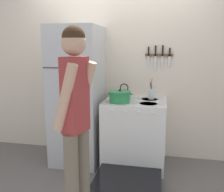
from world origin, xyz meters
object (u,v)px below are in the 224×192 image
(utensil_jar, at_px, (151,93))
(dutch_oven_pot, at_px, (120,97))
(stove_range, at_px, (134,134))
(tea_kettle, at_px, (124,94))
(person, at_px, (76,116))
(refrigerator, at_px, (78,96))

(utensil_jar, bearing_deg, dutch_oven_pot, -143.84)
(dutch_oven_pot, height_order, utensil_jar, utensil_jar)
(stove_range, height_order, dutch_oven_pot, dutch_oven_pot)
(stove_range, relative_size, tea_kettle, 6.84)
(stove_range, bearing_deg, person, -107.68)
(refrigerator, bearing_deg, tea_kettle, 13.46)
(refrigerator, distance_m, person, 1.28)
(stove_range, distance_m, tea_kettle, 0.56)
(tea_kettle, height_order, utensil_jar, utensil_jar)
(tea_kettle, bearing_deg, stove_range, -46.17)
(utensil_jar, distance_m, person, 1.49)
(stove_range, relative_size, person, 0.79)
(stove_range, bearing_deg, refrigerator, 178.19)
(dutch_oven_pot, bearing_deg, utensil_jar, 36.16)
(refrigerator, relative_size, stove_range, 1.33)
(dutch_oven_pot, bearing_deg, refrigerator, 168.54)
(tea_kettle, height_order, person, person)
(stove_range, xyz_separation_m, tea_kettle, (-0.17, 0.17, 0.51))
(stove_range, distance_m, utensil_jar, 0.59)
(refrigerator, height_order, stove_range, refrigerator)
(tea_kettle, bearing_deg, person, -98.85)
(refrigerator, xyz_separation_m, person, (0.41, -1.21, 0.07))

